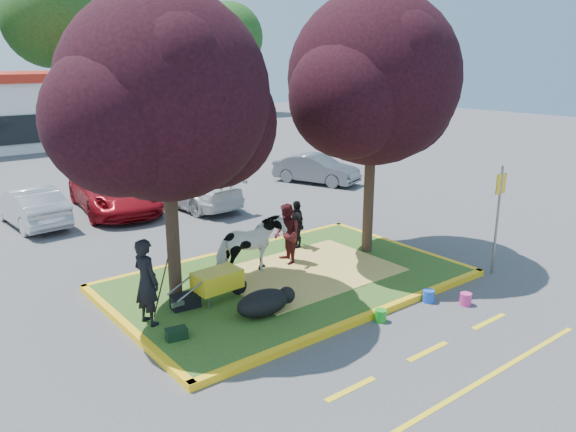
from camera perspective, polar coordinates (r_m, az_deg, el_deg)
ground at (r=13.74m, az=0.06°, el=-6.82°), size 90.00×90.00×0.00m
median_island at (r=13.71m, az=0.06°, el=-6.53°), size 8.00×5.00×0.15m
curb_near at (r=11.97m, az=7.86°, el=-10.17°), size 8.30×0.16×0.15m
curb_far at (r=15.68m, az=-5.80°, el=-3.68°), size 8.30×0.16×0.15m
curb_left at (r=11.85m, az=-15.92°, el=-10.93°), size 0.16×5.30×0.15m
curb_right at (r=16.39m, az=11.35°, el=-3.05°), size 0.16×5.30×0.15m
straw_bedding at (r=14.03m, az=1.99°, el=-5.65°), size 4.20×3.00×0.01m
tree_purple_left at (r=11.55m, az=-12.24°, el=10.86°), size 5.06×4.20×6.51m
tree_purple_right at (r=14.81m, az=8.76°, el=12.83°), size 5.30×4.40×6.82m
fire_lane_stripe_a at (r=9.76m, az=6.40°, el=-17.07°), size 1.10×0.12×0.01m
fire_lane_stripe_b at (r=11.08m, az=14.02°, el=-13.20°), size 1.10×0.12×0.01m
fire_lane_stripe_c at (r=12.57m, az=19.75°, el=-10.04°), size 1.10×0.12×0.01m
fire_lane_long at (r=10.50m, az=19.34°, el=-15.38°), size 6.00×0.10×0.01m
retail_building at (r=39.31m, az=-23.96°, el=10.06°), size 20.40×8.40×4.40m
cow at (r=13.66m, az=-3.85°, el=-3.08°), size 1.73×0.82×1.45m
calf at (r=11.70m, az=-2.57°, el=-8.82°), size 1.34×0.96×0.52m
handler at (r=11.45m, az=-14.19°, el=-6.49°), size 0.54×0.72×1.77m
visitor_a at (r=14.34m, az=-0.12°, el=-1.85°), size 0.78×0.90×1.57m
visitor_b at (r=15.58m, az=0.89°, el=-0.83°), size 0.53×0.85×1.35m
wheelbarrow at (r=12.34m, az=-7.15°, el=-6.50°), size 1.85×0.66×0.69m
gear_bag_dark at (r=12.24m, az=-10.40°, el=-8.50°), size 0.62×0.38×0.30m
gear_bag_green at (r=11.04m, az=-11.25°, el=-11.64°), size 0.43×0.32×0.21m
sign_post at (r=14.71m, az=20.60°, el=0.82°), size 0.39×0.06×2.78m
bucket_green at (r=11.96m, az=9.39°, el=-9.96°), size 0.25×0.25×0.26m
bucket_pink at (r=13.14m, az=17.60°, el=-8.05°), size 0.26×0.26×0.28m
bucket_blue at (r=13.06m, az=14.09°, el=-7.90°), size 0.33×0.33×0.28m
car_silver at (r=20.05m, az=-24.71°, el=0.92°), size 1.59×3.94×1.27m
car_red at (r=20.86m, az=-17.20°, el=2.46°), size 3.08×5.47×1.44m
car_white at (r=20.76m, az=-9.58°, el=2.65°), size 2.21×4.55×1.28m
car_grey at (r=24.43m, az=2.89°, el=4.79°), size 2.60×3.98×1.24m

